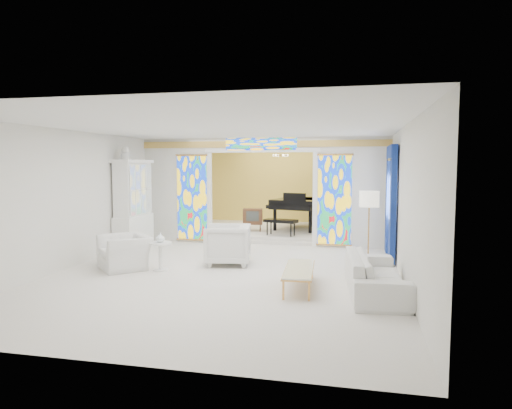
% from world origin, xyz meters
% --- Properties ---
extents(floor, '(12.00, 12.00, 0.00)m').
position_xyz_m(floor, '(0.00, 0.00, 0.00)').
color(floor, beige).
rests_on(floor, ground).
extents(ceiling, '(7.00, 12.00, 0.02)m').
position_xyz_m(ceiling, '(0.00, 0.00, 3.00)').
color(ceiling, white).
rests_on(ceiling, wall_back).
extents(wall_back, '(7.00, 0.02, 3.00)m').
position_xyz_m(wall_back, '(0.00, 6.00, 1.50)').
color(wall_back, silver).
rests_on(wall_back, floor).
extents(wall_front, '(7.00, 0.02, 3.00)m').
position_xyz_m(wall_front, '(0.00, -6.00, 1.50)').
color(wall_front, silver).
rests_on(wall_front, floor).
extents(wall_left, '(0.02, 12.00, 3.00)m').
position_xyz_m(wall_left, '(-3.50, 0.00, 1.50)').
color(wall_left, silver).
rests_on(wall_left, floor).
extents(wall_right, '(0.02, 12.00, 3.00)m').
position_xyz_m(wall_right, '(3.50, 0.00, 1.50)').
color(wall_right, silver).
rests_on(wall_right, floor).
extents(partition_wall, '(7.00, 0.22, 3.00)m').
position_xyz_m(partition_wall, '(0.00, 2.00, 1.65)').
color(partition_wall, silver).
rests_on(partition_wall, floor).
extents(stained_glass_left, '(0.90, 0.04, 2.40)m').
position_xyz_m(stained_glass_left, '(-2.03, 1.89, 1.30)').
color(stained_glass_left, gold).
rests_on(stained_glass_left, partition_wall).
extents(stained_glass_right, '(0.90, 0.04, 2.40)m').
position_xyz_m(stained_glass_right, '(2.03, 1.89, 1.30)').
color(stained_glass_right, gold).
rests_on(stained_glass_right, partition_wall).
extents(stained_glass_transom, '(2.00, 0.04, 0.34)m').
position_xyz_m(stained_glass_transom, '(0.00, 1.89, 2.82)').
color(stained_glass_transom, gold).
rests_on(stained_glass_transom, partition_wall).
extents(alcove_platform, '(6.80, 3.80, 0.18)m').
position_xyz_m(alcove_platform, '(0.00, 4.10, 0.09)').
color(alcove_platform, beige).
rests_on(alcove_platform, floor).
extents(gold_curtain_back, '(6.70, 0.10, 2.90)m').
position_xyz_m(gold_curtain_back, '(0.00, 5.88, 1.50)').
color(gold_curtain_back, gold).
rests_on(gold_curtain_back, wall_back).
extents(chandelier, '(0.48, 0.48, 0.30)m').
position_xyz_m(chandelier, '(0.20, 4.00, 2.55)').
color(chandelier, '#D09448').
rests_on(chandelier, ceiling).
extents(blue_drapes, '(0.14, 1.85, 2.65)m').
position_xyz_m(blue_drapes, '(3.40, 0.70, 1.58)').
color(blue_drapes, navy).
rests_on(blue_drapes, wall_right).
extents(china_cabinet, '(0.56, 1.46, 2.72)m').
position_xyz_m(china_cabinet, '(-3.22, 0.60, 1.17)').
color(china_cabinet, white).
rests_on(china_cabinet, floor).
extents(armchair_left, '(1.45, 1.46, 0.71)m').
position_xyz_m(armchair_left, '(-2.30, -1.59, 0.36)').
color(armchair_left, silver).
rests_on(armchair_left, floor).
extents(armchair_right, '(1.15, 1.12, 0.91)m').
position_xyz_m(armchair_right, '(-0.22, -0.72, 0.45)').
color(armchair_right, white).
rests_on(armchair_right, floor).
extents(sofa, '(1.11, 2.40, 0.68)m').
position_xyz_m(sofa, '(2.95, -2.43, 0.34)').
color(sofa, white).
rests_on(sofa, floor).
extents(side_table, '(0.61, 0.61, 0.61)m').
position_xyz_m(side_table, '(-1.45, -1.62, 0.40)').
color(side_table, white).
rests_on(side_table, floor).
extents(vase, '(0.23, 0.23, 0.20)m').
position_xyz_m(vase, '(-1.45, -1.62, 0.71)').
color(vase, white).
rests_on(vase, side_table).
extents(coffee_table, '(0.61, 1.70, 0.37)m').
position_xyz_m(coffee_table, '(1.60, -2.37, 0.34)').
color(coffee_table, white).
rests_on(coffee_table, floor).
extents(floor_lamp, '(0.46, 0.46, 1.69)m').
position_xyz_m(floor_lamp, '(2.87, -0.61, 1.45)').
color(floor_lamp, '#D09448').
rests_on(floor_lamp, floor).
extents(grand_piano, '(2.36, 3.10, 1.19)m').
position_xyz_m(grand_piano, '(1.04, 4.18, 0.98)').
color(grand_piano, black).
rests_on(grand_piano, alcove_platform).
extents(tv_console, '(0.67, 0.51, 0.70)m').
position_xyz_m(tv_console, '(-0.55, 3.30, 0.63)').
color(tv_console, '#57321F').
rests_on(tv_console, alcove_platform).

